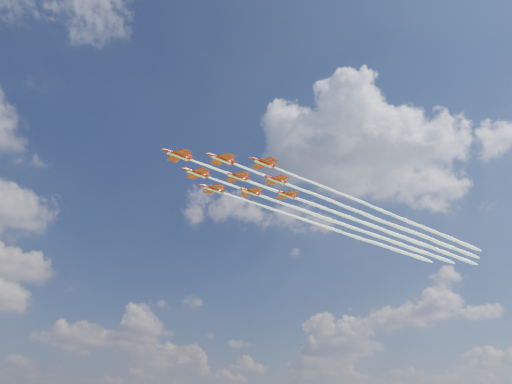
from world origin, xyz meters
TOP-DOWN VIEW (x-y plane):
  - jet_lead at (41.46, 1.70)m, footprint 146.25×13.27m
  - jet_row2_port at (52.89, -4.07)m, footprint 146.25×13.27m
  - jet_row2_starb at (52.17, 8.73)m, footprint 146.25×13.27m
  - jet_row3_port at (64.33, -9.83)m, footprint 146.25×13.27m
  - jet_row3_centre at (63.60, 2.96)m, footprint 146.25×13.27m
  - jet_row3_starb at (62.87, 15.76)m, footprint 146.25×13.27m
  - jet_row4_port at (75.04, -2.81)m, footprint 146.25×13.27m
  - jet_row4_starb at (74.31, 9.99)m, footprint 146.25×13.27m
  - jet_tail at (85.75, 4.22)m, footprint 146.25×13.27m

SIDE VIEW (x-z plane):
  - jet_lead at x=41.46m, z-range 72.27..74.84m
  - jet_row2_port at x=52.89m, z-range 72.27..74.84m
  - jet_row2_starb at x=52.17m, z-range 72.27..74.84m
  - jet_row3_port at x=64.33m, z-range 72.27..74.84m
  - jet_row3_centre at x=63.60m, z-range 72.27..74.84m
  - jet_row3_starb at x=62.87m, z-range 72.27..74.84m
  - jet_row4_port at x=75.04m, z-range 72.27..74.84m
  - jet_row4_starb at x=74.31m, z-range 72.27..74.84m
  - jet_tail at x=85.75m, z-range 72.27..74.84m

